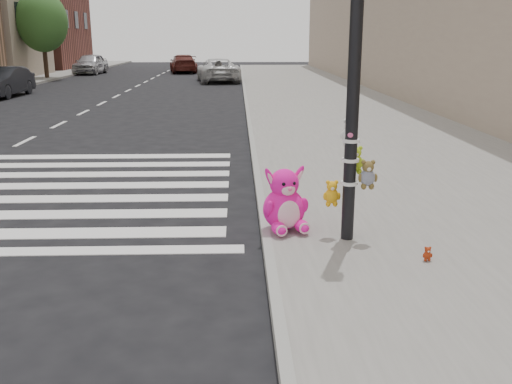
{
  "coord_description": "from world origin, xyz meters",
  "views": [
    {
      "loc": [
        1.17,
        -5.22,
        2.69
      ],
      "look_at": [
        1.41,
        1.91,
        0.75
      ],
      "focal_mm": 40.0,
      "sensor_mm": 36.0,
      "label": 1
    }
  ],
  "objects_px": {
    "red_teddy": "(427,254)",
    "pink_bunny": "(285,204)",
    "car_dark_far": "(3,82)",
    "car_white_near": "(218,70)",
    "signal_pole": "(353,109)"
  },
  "relations": [
    {
      "from": "red_teddy",
      "to": "car_dark_far",
      "type": "height_order",
      "value": "car_dark_far"
    },
    {
      "from": "red_teddy",
      "to": "car_white_near",
      "type": "height_order",
      "value": "car_white_near"
    },
    {
      "from": "red_teddy",
      "to": "car_dark_far",
      "type": "distance_m",
      "value": 24.67
    },
    {
      "from": "car_dark_far",
      "to": "car_white_near",
      "type": "height_order",
      "value": "car_white_near"
    },
    {
      "from": "signal_pole",
      "to": "pink_bunny",
      "type": "height_order",
      "value": "signal_pole"
    },
    {
      "from": "pink_bunny",
      "to": "red_teddy",
      "type": "height_order",
      "value": "pink_bunny"
    },
    {
      "from": "car_white_near",
      "to": "car_dark_far",
      "type": "bearing_deg",
      "value": 35.22
    },
    {
      "from": "signal_pole",
      "to": "pink_bunny",
      "type": "relative_size",
      "value": 4.44
    },
    {
      "from": "pink_bunny",
      "to": "red_teddy",
      "type": "xyz_separation_m",
      "value": [
        1.59,
        -1.18,
        -0.28
      ]
    },
    {
      "from": "pink_bunny",
      "to": "car_dark_far",
      "type": "bearing_deg",
      "value": 104.27
    },
    {
      "from": "signal_pole",
      "to": "car_white_near",
      "type": "relative_size",
      "value": 0.78
    },
    {
      "from": "red_teddy",
      "to": "pink_bunny",
      "type": "bearing_deg",
      "value": 141.3
    },
    {
      "from": "signal_pole",
      "to": "car_dark_far",
      "type": "relative_size",
      "value": 0.96
    },
    {
      "from": "signal_pole",
      "to": "car_dark_far",
      "type": "height_order",
      "value": "signal_pole"
    },
    {
      "from": "car_dark_far",
      "to": "pink_bunny",
      "type": "bearing_deg",
      "value": -58.0
    }
  ]
}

